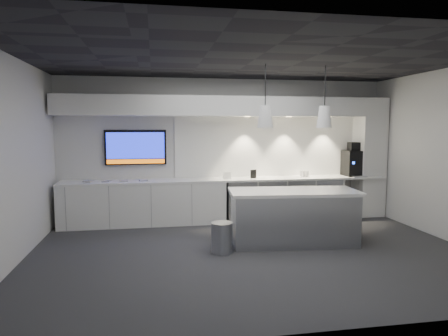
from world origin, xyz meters
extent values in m
plane|color=#313134|center=(0.00, 0.00, 0.00)|extent=(7.00, 7.00, 0.00)
plane|color=black|center=(0.00, 0.00, 3.00)|extent=(7.00, 7.00, 0.00)
plane|color=silver|center=(0.00, 2.50, 1.50)|extent=(7.00, 0.00, 7.00)
plane|color=silver|center=(0.00, -2.50, 1.50)|extent=(7.00, 0.00, 7.00)
plane|color=silver|center=(-3.50, 0.00, 1.50)|extent=(0.00, 7.00, 7.00)
cube|color=white|center=(0.00, 2.17, 0.88)|extent=(6.80, 0.65, 0.04)
cube|color=white|center=(-1.75, 2.17, 0.43)|extent=(3.30, 0.63, 0.86)
cube|color=#989BA0|center=(0.25, 2.17, 0.42)|extent=(0.60, 0.61, 0.85)
cube|color=#989BA0|center=(0.88, 2.17, 0.42)|extent=(0.60, 0.61, 0.85)
cube|color=#989BA0|center=(1.51, 2.17, 0.42)|extent=(0.60, 0.61, 0.85)
cube|color=#989BA0|center=(2.14, 2.17, 0.42)|extent=(0.60, 0.61, 0.85)
cube|color=white|center=(1.20, 2.48, 1.55)|extent=(4.60, 0.03, 1.30)
cube|color=white|center=(0.00, 2.20, 2.40)|extent=(6.90, 0.60, 0.40)
cube|color=white|center=(3.20, 2.20, 1.30)|extent=(0.55, 0.55, 2.60)
cube|color=black|center=(-1.90, 2.45, 1.56)|extent=(1.25, 0.06, 0.72)
cube|color=#121EAD|center=(-1.90, 2.42, 1.60)|extent=(1.17, 0.00, 0.54)
cube|color=#CF5D0C|center=(-1.90, 2.42, 1.27)|extent=(1.17, 0.00, 0.09)
cube|color=#989BA0|center=(0.79, 0.39, 0.43)|extent=(2.13, 1.01, 0.86)
cube|color=white|center=(0.79, 0.39, 0.89)|extent=(2.24, 1.12, 0.05)
cylinder|color=#989BA0|center=(-0.49, 0.09, 0.24)|extent=(0.39, 0.39, 0.48)
cube|color=black|center=(2.83, 2.20, 1.18)|extent=(0.42, 0.47, 0.56)
cube|color=black|center=(2.83, 2.20, 1.55)|extent=(0.23, 0.23, 0.18)
cube|color=#989BA0|center=(2.83, 1.96, 0.92)|extent=(0.31, 0.21, 0.03)
cube|color=black|center=(0.53, 2.16, 0.99)|extent=(0.14, 0.07, 0.18)
cube|color=white|center=(-0.04, 2.11, 0.97)|extent=(0.18, 0.07, 0.14)
cube|color=#A7A7A7|center=(-2.83, 2.17, 0.91)|extent=(0.20, 0.20, 0.02)
cube|color=#A7A7A7|center=(-2.47, 2.16, 0.91)|extent=(0.20, 0.20, 0.02)
cube|color=#A7A7A7|center=(-2.13, 2.10, 0.91)|extent=(0.18, 0.18, 0.02)
cube|color=#A7A7A7|center=(-1.75, 2.13, 0.91)|extent=(0.19, 0.19, 0.02)
cone|color=white|center=(0.28, 0.39, 2.15)|extent=(0.26, 0.26, 0.37)
cylinder|color=black|center=(0.28, 0.39, 2.68)|extent=(0.02, 0.02, 0.70)
cone|color=white|center=(1.31, 0.39, 2.15)|extent=(0.26, 0.26, 0.37)
cylinder|color=black|center=(1.31, 0.39, 2.68)|extent=(0.02, 0.02, 0.70)
camera|label=1|loc=(-1.52, -5.98, 2.00)|focal=32.00mm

